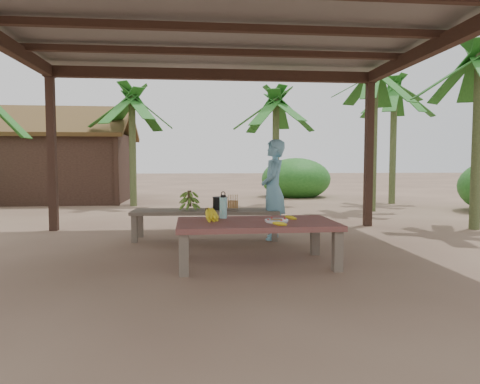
{
  "coord_description": "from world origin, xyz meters",
  "views": [
    {
      "loc": [
        -0.33,
        -5.29,
        1.18
      ],
      "look_at": [
        0.2,
        0.06,
        0.8
      ],
      "focal_mm": 32.0,
      "sensor_mm": 36.0,
      "label": 1
    }
  ],
  "objects": [
    {
      "name": "ground",
      "position": [
        0.0,
        0.0,
        0.0
      ],
      "size": [
        80.0,
        80.0,
        0.0
      ],
      "primitive_type": "plane",
      "color": "brown",
      "rests_on": "ground"
    },
    {
      "name": "pavilion",
      "position": [
        -0.01,
        -0.01,
        2.78
      ],
      "size": [
        6.6,
        5.6,
        2.95
      ],
      "color": "black",
      "rests_on": "ground"
    },
    {
      "name": "work_table",
      "position": [
        0.34,
        -0.47,
        0.43
      ],
      "size": [
        1.82,
        1.03,
        0.5
      ],
      "rotation": [
        0.0,
        0.0,
        0.02
      ],
      "color": "brown",
      "rests_on": "ground"
    },
    {
      "name": "bench",
      "position": [
        -0.21,
        1.19,
        0.39
      ],
      "size": [
        2.23,
        0.73,
        0.45
      ],
      "rotation": [
        0.0,
        0.0,
        -0.06
      ],
      "color": "brown",
      "rests_on": "ground"
    },
    {
      "name": "ripe_banana_bunch",
      "position": [
        -0.23,
        -0.39,
        0.58
      ],
      "size": [
        0.29,
        0.26,
        0.16
      ],
      "primitive_type": null,
      "rotation": [
        0.0,
        0.0,
        -0.12
      ],
      "color": "yellow",
      "rests_on": "work_table"
    },
    {
      "name": "plate",
      "position": [
        0.55,
        -0.59,
        0.52
      ],
      "size": [
        0.26,
        0.26,
        0.04
      ],
      "color": "white",
      "rests_on": "work_table"
    },
    {
      "name": "loose_banana_front",
      "position": [
        0.54,
        -0.85,
        0.52
      ],
      "size": [
        0.16,
        0.05,
        0.04
      ],
      "primitive_type": "ellipsoid",
      "rotation": [
        0.0,
        0.0,
        1.59
      ],
      "color": "yellow",
      "rests_on": "work_table"
    },
    {
      "name": "loose_banana_side",
      "position": [
        0.76,
        -0.36,
        0.52
      ],
      "size": [
        0.15,
        0.14,
        0.04
      ],
      "primitive_type": "ellipsoid",
      "rotation": [
        0.0,
        0.0,
        0.87
      ],
      "color": "yellow",
      "rests_on": "work_table"
    },
    {
      "name": "water_flask",
      "position": [
        -0.02,
        -0.17,
        0.64
      ],
      "size": [
        0.09,
        0.09,
        0.32
      ],
      "color": "#3EC2C2",
      "rests_on": "work_table"
    },
    {
      "name": "green_banana_stalk",
      "position": [
        -0.45,
        1.2,
        0.61
      ],
      "size": [
        0.29,
        0.29,
        0.31
      ],
      "primitive_type": null,
      "rotation": [
        0.0,
        0.0,
        -0.06
      ],
      "color": "#598C2D",
      "rests_on": "bench"
    },
    {
      "name": "cooking_pot",
      "position": [
        0.01,
        1.22,
        0.54
      ],
      "size": [
        0.22,
        0.22,
        0.19
      ],
      "primitive_type": "cylinder",
      "color": "black",
      "rests_on": "bench"
    },
    {
      "name": "skewer_rack",
      "position": [
        0.2,
        1.12,
        0.57
      ],
      "size": [
        0.18,
        0.09,
        0.24
      ],
      "primitive_type": null,
      "rotation": [
        0.0,
        0.0,
        -0.06
      ],
      "color": "#A57F47",
      "rests_on": "bench"
    },
    {
      "name": "woman",
      "position": [
        0.82,
        1.11,
        0.76
      ],
      "size": [
        0.45,
        0.61,
        1.52
      ],
      "primitive_type": "imported",
      "rotation": [
        0.0,
        0.0,
        -1.74
      ],
      "color": "#69AAC7",
      "rests_on": "ground"
    },
    {
      "name": "hut",
      "position": [
        -4.5,
        8.0,
        1.1
      ],
      "size": [
        4.4,
        3.43,
        2.85
      ],
      "color": "black",
      "rests_on": "ground"
    },
    {
      "name": "banana_plant_ne",
      "position": [
        3.84,
        4.56,
        3.01
      ],
      "size": [
        1.8,
        1.8,
        3.51
      ],
      "color": "#596638",
      "rests_on": "ground"
    },
    {
      "name": "banana_plant_n",
      "position": [
        1.75,
        5.98,
        2.56
      ],
      "size": [
        1.8,
        1.8,
        3.04
      ],
      "color": "#596638",
      "rests_on": "ground"
    },
    {
      "name": "banana_plant_nw",
      "position": [
        -2.04,
        6.34,
        2.62
      ],
      "size": [
        1.8,
        1.8,
        3.11
      ],
      "color": "#596638",
      "rests_on": "ground"
    },
    {
      "name": "banana_plant_e",
      "position": [
        4.5,
        1.7,
        2.74
      ],
      "size": [
        1.8,
        1.8,
        3.23
      ],
      "color": "#596638",
      "rests_on": "ground"
    },
    {
      "name": "banana_plant_far",
      "position": [
        5.15,
        6.3,
        2.99
      ],
      "size": [
        1.8,
        1.8,
        3.49
      ],
      "color": "#596638",
      "rests_on": "ground"
    }
  ]
}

